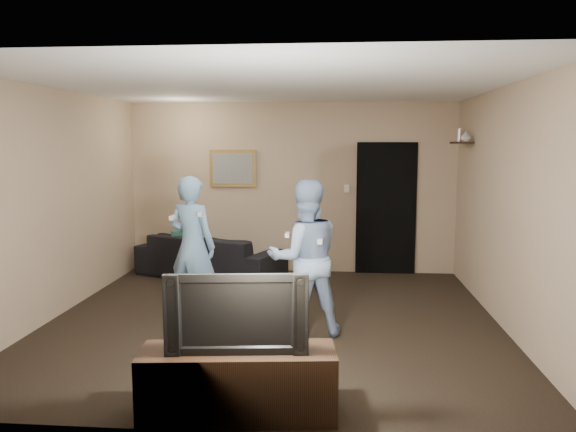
# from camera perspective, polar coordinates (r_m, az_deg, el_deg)

# --- Properties ---
(ground) EXTENTS (5.00, 5.00, 0.00)m
(ground) POSITION_cam_1_polar(r_m,az_deg,el_deg) (6.44, -1.51, -10.53)
(ground) COLOR black
(ground) RESTS_ON ground
(ceiling) EXTENTS (5.00, 5.00, 0.04)m
(ceiling) POSITION_cam_1_polar(r_m,az_deg,el_deg) (6.16, -1.59, 13.15)
(ceiling) COLOR silver
(ceiling) RESTS_ON wall_back
(wall_back) EXTENTS (5.00, 0.04, 2.60)m
(wall_back) POSITION_cam_1_polar(r_m,az_deg,el_deg) (8.64, 0.32, 2.87)
(wall_back) COLOR tan
(wall_back) RESTS_ON ground
(wall_front) EXTENTS (5.00, 0.04, 2.60)m
(wall_front) POSITION_cam_1_polar(r_m,az_deg,el_deg) (3.72, -5.89, -3.21)
(wall_front) COLOR tan
(wall_front) RESTS_ON ground
(wall_left) EXTENTS (0.04, 5.00, 2.60)m
(wall_left) POSITION_cam_1_polar(r_m,az_deg,el_deg) (6.91, -22.62, 1.16)
(wall_left) COLOR tan
(wall_left) RESTS_ON ground
(wall_right) EXTENTS (0.04, 5.00, 2.60)m
(wall_right) POSITION_cam_1_polar(r_m,az_deg,el_deg) (6.39, 21.34, 0.76)
(wall_right) COLOR tan
(wall_right) RESTS_ON ground
(sofa) EXTENTS (2.35, 1.59, 0.64)m
(sofa) POSITION_cam_1_polar(r_m,az_deg,el_deg) (8.45, -7.91, -4.02)
(sofa) COLOR black
(sofa) RESTS_ON ground
(throw_pillow) EXTENTS (0.47, 0.29, 0.45)m
(throw_pillow) POSITION_cam_1_polar(r_m,az_deg,el_deg) (8.51, -10.23, -2.90)
(throw_pillow) COLOR #1C544A
(throw_pillow) RESTS_ON sofa
(painting_frame) EXTENTS (0.72, 0.05, 0.57)m
(painting_frame) POSITION_cam_1_polar(r_m,az_deg,el_deg) (8.72, -5.62, 4.85)
(painting_frame) COLOR olive
(painting_frame) RESTS_ON wall_back
(painting_canvas) EXTENTS (0.62, 0.01, 0.47)m
(painting_canvas) POSITION_cam_1_polar(r_m,az_deg,el_deg) (8.69, -5.65, 4.84)
(painting_canvas) COLOR slate
(painting_canvas) RESTS_ON painting_frame
(doorway) EXTENTS (0.90, 0.06, 2.00)m
(doorway) POSITION_cam_1_polar(r_m,az_deg,el_deg) (8.65, 9.92, 0.76)
(doorway) COLOR black
(doorway) RESTS_ON ground
(light_switch) EXTENTS (0.08, 0.02, 0.12)m
(light_switch) POSITION_cam_1_polar(r_m,az_deg,el_deg) (8.59, 5.97, 2.80)
(light_switch) COLOR silver
(light_switch) RESTS_ON wall_back
(wall_shelf) EXTENTS (0.20, 0.60, 0.03)m
(wall_shelf) POSITION_cam_1_polar(r_m,az_deg,el_deg) (8.07, 17.21, 7.12)
(wall_shelf) COLOR black
(wall_shelf) RESTS_ON wall_right
(shelf_vase) EXTENTS (0.18, 0.18, 0.14)m
(shelf_vase) POSITION_cam_1_polar(r_m,az_deg,el_deg) (7.82, 17.64, 7.75)
(shelf_vase) COLOR #A8A7AC
(shelf_vase) RESTS_ON wall_shelf
(shelf_figurine) EXTENTS (0.06, 0.06, 0.18)m
(shelf_figurine) POSITION_cam_1_polar(r_m,az_deg,el_deg) (8.19, 17.05, 7.86)
(shelf_figurine) COLOR silver
(shelf_figurine) RESTS_ON wall_shelf
(tv_console) EXTENTS (1.45, 0.61, 0.50)m
(tv_console) POSITION_cam_1_polar(r_m,az_deg,el_deg) (4.27, -5.09, -16.55)
(tv_console) COLOR black
(tv_console) RESTS_ON ground
(television) EXTENTS (1.02, 0.24, 0.58)m
(television) POSITION_cam_1_polar(r_m,az_deg,el_deg) (4.08, -5.17, -9.56)
(television) COLOR black
(television) RESTS_ON tv_console
(wii_player_left) EXTENTS (0.69, 0.58, 1.62)m
(wii_player_left) POSITION_cam_1_polar(r_m,az_deg,el_deg) (6.58, -9.70, -2.98)
(wii_player_left) COLOR #77A5CF
(wii_player_left) RESTS_ON ground
(wii_player_right) EXTENTS (0.92, 0.80, 1.62)m
(wii_player_right) POSITION_cam_1_polar(r_m,az_deg,el_deg) (5.80, 1.72, -4.30)
(wii_player_right) COLOR #95B1D8
(wii_player_right) RESTS_ON ground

